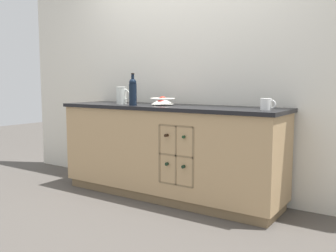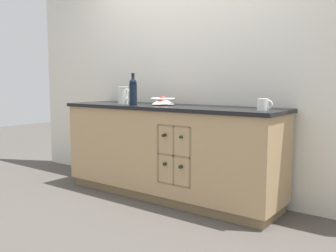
{
  "view_description": "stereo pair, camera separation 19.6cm",
  "coord_description": "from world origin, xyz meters",
  "px_view_note": "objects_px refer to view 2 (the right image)",
  "views": [
    {
      "loc": [
        2.01,
        -3.01,
        1.13
      ],
      "look_at": [
        0.0,
        0.0,
        0.71
      ],
      "focal_mm": 40.0,
      "sensor_mm": 36.0,
      "label": 1
    },
    {
      "loc": [
        2.17,
        -2.9,
        1.13
      ],
      "look_at": [
        0.0,
        0.0,
        0.71
      ],
      "focal_mm": 40.0,
      "sensor_mm": 36.0,
      "label": 2
    }
  ],
  "objects_px": {
    "standing_wine_bottle": "(133,91)",
    "ceramic_mug": "(263,105)",
    "white_pitcher": "(123,95)",
    "fruit_bowl": "(163,101)"
  },
  "relations": [
    {
      "from": "white_pitcher",
      "to": "standing_wine_bottle",
      "type": "height_order",
      "value": "standing_wine_bottle"
    },
    {
      "from": "standing_wine_bottle",
      "to": "ceramic_mug",
      "type": "bearing_deg",
      "value": 4.55
    },
    {
      "from": "white_pitcher",
      "to": "standing_wine_bottle",
      "type": "relative_size",
      "value": 0.57
    },
    {
      "from": "ceramic_mug",
      "to": "standing_wine_bottle",
      "type": "bearing_deg",
      "value": -175.45
    },
    {
      "from": "standing_wine_bottle",
      "to": "fruit_bowl",
      "type": "bearing_deg",
      "value": 44.49
    },
    {
      "from": "white_pitcher",
      "to": "standing_wine_bottle",
      "type": "xyz_separation_m",
      "value": [
        0.24,
        -0.11,
        0.05
      ]
    },
    {
      "from": "white_pitcher",
      "to": "fruit_bowl",
      "type": "bearing_deg",
      "value": 11.25
    },
    {
      "from": "white_pitcher",
      "to": "ceramic_mug",
      "type": "distance_m",
      "value": 1.53
    },
    {
      "from": "fruit_bowl",
      "to": "white_pitcher",
      "type": "bearing_deg",
      "value": -168.75
    },
    {
      "from": "fruit_bowl",
      "to": "white_pitcher",
      "type": "distance_m",
      "value": 0.46
    }
  ]
}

